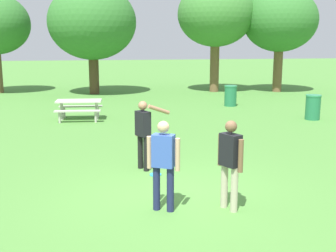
% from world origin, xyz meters
% --- Properties ---
extents(ground_plane, '(120.00, 120.00, 0.00)m').
position_xyz_m(ground_plane, '(0.00, 0.00, 0.00)').
color(ground_plane, '#4C8438').
extents(person_thrower, '(0.82, 0.56, 1.64)m').
position_xyz_m(person_thrower, '(-0.43, 1.87, 0.96)').
color(person_thrower, black).
rests_on(person_thrower, ground).
extents(person_catcher, '(0.36, 0.56, 1.64)m').
position_xyz_m(person_catcher, '(0.80, -0.81, 0.94)').
color(person_catcher, '#B7AD93').
rests_on(person_catcher, ground).
extents(person_bystander, '(0.55, 0.37, 1.64)m').
position_xyz_m(person_bystander, '(-0.38, -0.66, 0.94)').
color(person_bystander, '#1E234C').
rests_on(person_bystander, ground).
extents(frisbee, '(0.27, 0.27, 0.03)m').
position_xyz_m(frisbee, '(-0.22, 1.39, 0.01)').
color(frisbee, '#2D9EDB').
rests_on(frisbee, ground).
extents(picnic_table_near, '(1.81, 1.56, 0.77)m').
position_xyz_m(picnic_table_near, '(-2.12, 8.68, 0.56)').
color(picnic_table_near, beige).
rests_on(picnic_table_near, ground).
extents(trash_can_beside_table, '(0.59, 0.59, 0.96)m').
position_xyz_m(trash_can_beside_table, '(6.77, 7.21, 0.48)').
color(trash_can_beside_table, '#237047').
rests_on(trash_can_beside_table, ground).
extents(trash_can_further_along, '(0.59, 0.59, 0.96)m').
position_xyz_m(trash_can_further_along, '(4.73, 11.08, 0.48)').
color(trash_can_further_along, '#237047').
rests_on(trash_can_further_along, ground).
extents(tree_broad_center, '(4.89, 4.89, 6.09)m').
position_xyz_m(tree_broad_center, '(-1.51, 16.84, 3.99)').
color(tree_broad_center, '#4C3823').
rests_on(tree_broad_center, ground).
extents(tree_far_right, '(4.42, 4.42, 6.40)m').
position_xyz_m(tree_far_right, '(5.57, 16.76, 4.48)').
color(tree_far_right, brown).
rests_on(tree_far_right, ground).
extents(tree_slender_mid, '(4.30, 4.30, 6.00)m').
position_xyz_m(tree_slender_mid, '(9.26, 16.08, 4.14)').
color(tree_slender_mid, brown).
rests_on(tree_slender_mid, ground).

